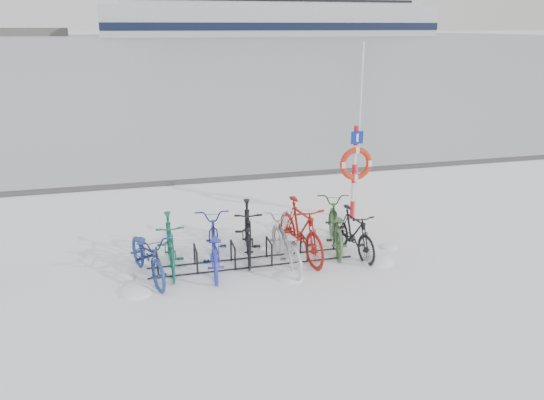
% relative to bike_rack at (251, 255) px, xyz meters
% --- Properties ---
extents(ground, '(900.00, 900.00, 0.00)m').
position_rel_bike_rack_xyz_m(ground, '(0.00, 0.00, -0.18)').
color(ground, white).
rests_on(ground, ground).
extents(ice_sheet, '(400.00, 298.00, 0.02)m').
position_rel_bike_rack_xyz_m(ice_sheet, '(0.00, 155.00, -0.17)').
color(ice_sheet, '#9FACB3').
rests_on(ice_sheet, ground).
extents(quay_edge, '(400.00, 0.25, 0.10)m').
position_rel_bike_rack_xyz_m(quay_edge, '(0.00, 5.90, -0.13)').
color(quay_edge, '#3F3F42').
rests_on(quay_edge, ground).
extents(bike_rack, '(4.00, 0.48, 0.46)m').
position_rel_bike_rack_xyz_m(bike_rack, '(0.00, 0.00, 0.00)').
color(bike_rack, black).
rests_on(bike_rack, ground).
extents(lifebuoy_station, '(0.79, 0.23, 4.11)m').
position_rel_bike_rack_xyz_m(lifebuoy_station, '(2.90, 1.82, 1.20)').
color(lifebuoy_station, red).
rests_on(lifebuoy_station, ground).
extents(cruise_ferry, '(142.88, 26.94, 46.95)m').
position_rel_bike_rack_xyz_m(cruise_ferry, '(57.34, 224.08, 12.61)').
color(cruise_ferry, silver).
rests_on(cruise_ferry, ground).
extents(bike_0, '(1.13, 1.94, 0.96)m').
position_rel_bike_rack_xyz_m(bike_0, '(-1.96, -0.10, 0.30)').
color(bike_0, navy).
rests_on(bike_0, ground).
extents(bike_1, '(0.51, 1.80, 1.08)m').
position_rel_bike_rack_xyz_m(bike_1, '(-1.54, 0.17, 0.36)').
color(bike_1, '#105B46').
rests_on(bike_1, ground).
extents(bike_2, '(0.88, 2.00, 1.01)m').
position_rel_bike_rack_xyz_m(bike_2, '(-0.73, 0.00, 0.33)').
color(bike_2, '#2831AF').
rests_on(bike_2, ground).
extents(bike_3, '(0.83, 1.94, 1.13)m').
position_rel_bike_rack_xyz_m(bike_3, '(0.02, 0.39, 0.38)').
color(bike_3, black).
rests_on(bike_3, ground).
extents(bike_4, '(0.70, 1.89, 0.98)m').
position_rel_bike_rack_xyz_m(bike_4, '(0.63, -0.22, 0.31)').
color(bike_4, '#B7BBC0').
rests_on(bike_4, ground).
extents(bike_5, '(0.86, 2.06, 1.20)m').
position_rel_bike_rack_xyz_m(bike_5, '(1.03, 0.10, 0.42)').
color(bike_5, maroon).
rests_on(bike_5, ground).
extents(bike_6, '(1.14, 2.07, 1.03)m').
position_rel_bike_rack_xyz_m(bike_6, '(1.87, 0.38, 0.33)').
color(bike_6, '#376031').
rests_on(bike_6, ground).
extents(bike_7, '(0.70, 1.71, 1.00)m').
position_rel_bike_rack_xyz_m(bike_7, '(2.10, -0.07, 0.32)').
color(bike_7, black).
rests_on(bike_7, ground).
extents(snow_drifts, '(5.74, 2.16, 0.21)m').
position_rel_bike_rack_xyz_m(snow_drifts, '(0.21, -0.18, -0.18)').
color(snow_drifts, white).
rests_on(snow_drifts, ground).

